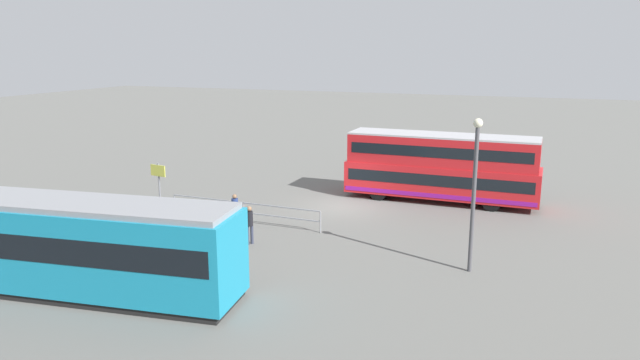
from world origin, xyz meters
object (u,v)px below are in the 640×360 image
Objects in this scene: tram_yellow at (43,242)px; info_sign at (159,178)px; pedestrian_near_railing at (235,208)px; street_lamp at (474,183)px; pedestrian_crossing at (249,222)px; double_decker_bus at (441,167)px.

tram_yellow is 10.72m from info_sign.
pedestrian_near_railing is 11.93m from street_lamp.
tram_yellow reaches higher than info_sign.
pedestrian_crossing reaches higher than pedestrian_near_railing.
tram_yellow is 5.84× the size of info_sign.
tram_yellow is at bearing 56.84° from pedestrian_crossing.
street_lamp is (-16.84, 3.09, 1.82)m from info_sign.
double_decker_bus is 6.14× the size of pedestrian_crossing.
pedestrian_near_railing is (8.50, 8.59, -1.02)m from double_decker_bus.
pedestrian_near_railing is 2.79m from pedestrian_crossing.
pedestrian_crossing is 9.94m from street_lamp.
pedestrian_crossing is 0.29× the size of street_lamp.
pedestrian_near_railing is at bearing -47.36° from pedestrian_crossing.
street_lamp reaches higher than info_sign.
double_decker_bus is at bearing -122.39° from tram_yellow.
tram_yellow is 9.55m from pedestrian_near_railing.
pedestrian_crossing is 8.00m from info_sign.
pedestrian_crossing is (6.61, 10.64, -0.95)m from double_decker_bus.
info_sign is 0.42× the size of street_lamp.
street_lamp reaches higher than double_decker_bus.
street_lamp is (-2.98, 10.40, 1.62)m from double_decker_bus.
info_sign is at bearing -10.41° from street_lamp.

